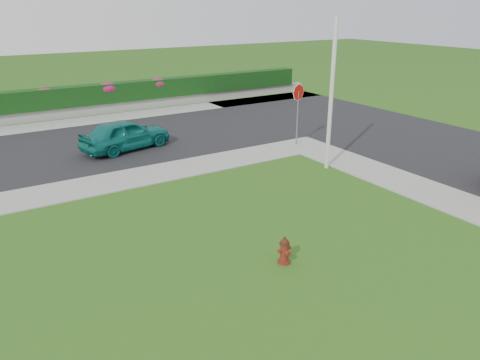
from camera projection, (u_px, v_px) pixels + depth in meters
ground at (317, 286)px, 10.62m from camera, size 120.00×120.00×0.00m
street_right at (471, 156)px, 19.75m from camera, size 8.00×32.00×0.04m
curb_corner at (304, 145)px, 21.23m from camera, size 2.00×2.00×0.04m
sidewalk_beyond at (70, 123)px, 25.18m from camera, size 34.00×2.00×0.04m
retaining_wall at (63, 113)px, 26.28m from camera, size 34.00×0.40×0.60m
hedge at (60, 97)px, 26.06m from camera, size 32.00×0.90×1.10m
fire_hydrant at (284, 251)px, 11.47m from camera, size 0.36×0.35×0.72m
sedan_teal at (125, 134)px, 20.34m from camera, size 4.21×2.46×1.35m
utility_pole at (331, 96)px, 17.37m from camera, size 0.16×0.16×5.63m
stop_sign at (298, 100)px, 20.57m from camera, size 0.75×0.18×2.78m
flower_clump_d at (45, 93)px, 25.46m from camera, size 1.04×0.67×0.52m
flower_clump_e at (108, 88)px, 27.20m from camera, size 1.32×0.85×0.66m
flower_clump_f at (158, 83)px, 28.75m from camera, size 1.24×0.80×0.62m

